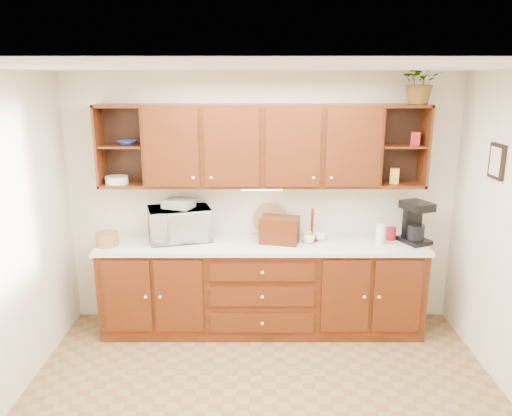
{
  "coord_description": "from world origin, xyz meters",
  "views": [
    {
      "loc": [
        -0.06,
        -3.28,
        2.54
      ],
      "look_at": [
        -0.06,
        1.15,
        1.38
      ],
      "focal_mm": 35.0,
      "sensor_mm": 36.0,
      "label": 1
    }
  ],
  "objects_px": {
    "microwave": "(179,224)",
    "potted_plant": "(421,81)",
    "bread_box": "(280,230)",
    "coffee_maker": "(415,223)"
  },
  "relations": [
    {
      "from": "microwave",
      "to": "potted_plant",
      "type": "relative_size",
      "value": 1.41
    },
    {
      "from": "bread_box",
      "to": "potted_plant",
      "type": "distance_m",
      "value": 1.94
    },
    {
      "from": "bread_box",
      "to": "potted_plant",
      "type": "relative_size",
      "value": 0.87
    },
    {
      "from": "potted_plant",
      "to": "microwave",
      "type": "bearing_deg",
      "value": 179.53
    },
    {
      "from": "coffee_maker",
      "to": "microwave",
      "type": "bearing_deg",
      "value": 153.86
    },
    {
      "from": "microwave",
      "to": "coffee_maker",
      "type": "xyz_separation_m",
      "value": [
        2.35,
        -0.07,
        0.03
      ]
    },
    {
      "from": "coffee_maker",
      "to": "bread_box",
      "type": "bearing_deg",
      "value": 156.49
    },
    {
      "from": "bread_box",
      "to": "microwave",
      "type": "bearing_deg",
      "value": -171.6
    },
    {
      "from": "bread_box",
      "to": "coffee_maker",
      "type": "bearing_deg",
      "value": 14.54
    },
    {
      "from": "microwave",
      "to": "bread_box",
      "type": "relative_size",
      "value": 1.62
    }
  ]
}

